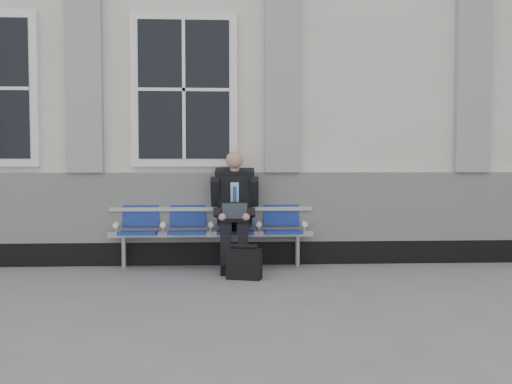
{
  "coord_description": "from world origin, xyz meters",
  "views": [
    {
      "loc": [
        0.89,
        -5.9,
        1.33
      ],
      "look_at": [
        1.24,
        0.9,
        0.97
      ],
      "focal_mm": 40.0,
      "sensor_mm": 36.0,
      "label": 1
    }
  ],
  "objects": [
    {
      "name": "businessman",
      "position": [
        0.99,
        1.19,
        0.79
      ],
      "size": [
        0.6,
        0.81,
        1.47
      ],
      "color": "black",
      "rests_on": "ground"
    },
    {
      "name": "station_building",
      "position": [
        -0.02,
        3.47,
        2.22
      ],
      "size": [
        14.4,
        4.4,
        4.49
      ],
      "color": "silver",
      "rests_on": "ground"
    },
    {
      "name": "ground",
      "position": [
        0.0,
        0.0,
        0.0
      ],
      "size": [
        70.0,
        70.0,
        0.0
      ],
      "primitive_type": "plane",
      "color": "slate",
      "rests_on": "ground"
    },
    {
      "name": "briefcase",
      "position": [
        1.09,
        0.53,
        0.18
      ],
      "size": [
        0.42,
        0.26,
        0.4
      ],
      "color": "black",
      "rests_on": "ground"
    },
    {
      "name": "bench",
      "position": [
        0.69,
        1.32,
        0.55
      ],
      "size": [
        2.6,
        0.47,
        0.91
      ],
      "color": "#9EA0A3",
      "rests_on": "ground"
    }
  ]
}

